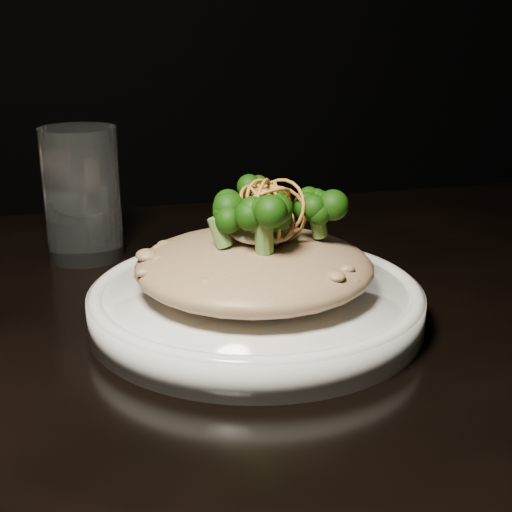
{
  "coord_description": "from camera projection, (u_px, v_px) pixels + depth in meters",
  "views": [
    {
      "loc": [
        -0.13,
        -0.49,
        0.98
      ],
      "look_at": [
        0.01,
        0.02,
        0.81
      ],
      "focal_mm": 50.0,
      "sensor_mm": 36.0,
      "label": 1
    }
  ],
  "objects": [
    {
      "name": "plate",
      "position": [
        256.0,
        305.0,
        0.57
      ],
      "size": [
        0.27,
        0.27,
        0.03
      ],
      "primitive_type": "cylinder",
      "color": "white",
      "rests_on": "table"
    },
    {
      "name": "broccoli",
      "position": [
        262.0,
        214.0,
        0.55
      ],
      "size": [
        0.11,
        0.11,
        0.04
      ],
      "primitive_type": null,
      "color": "black",
      "rests_on": "risotto"
    },
    {
      "name": "drinking_glass",
      "position": [
        82.0,
        194.0,
        0.7
      ],
      "size": [
        0.09,
        0.09,
        0.13
      ],
      "primitive_type": "cylinder",
      "rotation": [
        0.0,
        0.0,
        -0.32
      ],
      "color": "white",
      "rests_on": "table"
    },
    {
      "name": "risotto",
      "position": [
        254.0,
        266.0,
        0.56
      ],
      "size": [
        0.19,
        0.19,
        0.04
      ],
      "primitive_type": "ellipsoid",
      "color": "brown",
      "rests_on": "plate"
    },
    {
      "name": "shallots",
      "position": [
        263.0,
        203.0,
        0.54
      ],
      "size": [
        0.05,
        0.05,
        0.03
      ],
      "primitive_type": null,
      "color": "#935E1F",
      "rests_on": "cheese"
    },
    {
      "name": "cheese",
      "position": [
        262.0,
        232.0,
        0.55
      ],
      "size": [
        0.05,
        0.05,
        0.01
      ],
      "primitive_type": "ellipsoid",
      "color": "silver",
      "rests_on": "risotto"
    },
    {
      "name": "table",
      "position": [
        253.0,
        422.0,
        0.58
      ],
      "size": [
        1.1,
        0.8,
        0.75
      ],
      "color": "black",
      "rests_on": "ground"
    }
  ]
}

